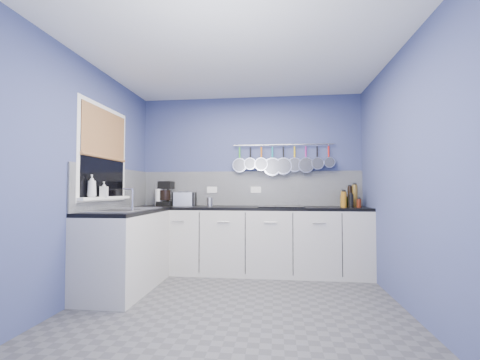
% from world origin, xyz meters
% --- Properties ---
extents(floor, '(3.20, 3.00, 0.02)m').
position_xyz_m(floor, '(0.00, 0.00, -0.01)').
color(floor, '#47474C').
rests_on(floor, ground).
extents(ceiling, '(3.20, 3.00, 0.02)m').
position_xyz_m(ceiling, '(0.00, 0.00, 2.51)').
color(ceiling, white).
rests_on(ceiling, ground).
extents(wall_back, '(3.20, 0.02, 2.50)m').
position_xyz_m(wall_back, '(0.00, 1.51, 1.25)').
color(wall_back, '#3C4474').
rests_on(wall_back, ground).
extents(wall_front, '(3.20, 0.02, 2.50)m').
position_xyz_m(wall_front, '(0.00, -1.51, 1.25)').
color(wall_front, '#3C4474').
rests_on(wall_front, ground).
extents(wall_left, '(0.02, 3.00, 2.50)m').
position_xyz_m(wall_left, '(-1.61, 0.00, 1.25)').
color(wall_left, '#3C4474').
rests_on(wall_left, ground).
extents(wall_right, '(0.02, 3.00, 2.50)m').
position_xyz_m(wall_right, '(1.61, 0.00, 1.25)').
color(wall_right, '#3C4474').
rests_on(wall_right, ground).
extents(backsplash_back, '(3.20, 0.02, 0.50)m').
position_xyz_m(backsplash_back, '(0.00, 1.49, 1.15)').
color(backsplash_back, '#9D9EA4').
rests_on(backsplash_back, wall_back).
extents(backsplash_left, '(0.02, 1.80, 0.50)m').
position_xyz_m(backsplash_left, '(-1.59, 0.60, 1.15)').
color(backsplash_left, '#9D9EA4').
rests_on(backsplash_left, wall_left).
extents(cabinet_run_back, '(3.20, 0.60, 0.86)m').
position_xyz_m(cabinet_run_back, '(0.00, 1.20, 0.43)').
color(cabinet_run_back, '#BAB7B2').
rests_on(cabinet_run_back, ground).
extents(worktop_back, '(3.20, 0.60, 0.04)m').
position_xyz_m(worktop_back, '(0.00, 1.20, 0.88)').
color(worktop_back, black).
rests_on(worktop_back, cabinet_run_back).
extents(cabinet_run_left, '(0.60, 1.20, 0.86)m').
position_xyz_m(cabinet_run_left, '(-1.30, 0.30, 0.43)').
color(cabinet_run_left, '#BAB7B2').
rests_on(cabinet_run_left, ground).
extents(worktop_left, '(0.60, 1.20, 0.04)m').
position_xyz_m(worktop_left, '(-1.30, 0.30, 0.88)').
color(worktop_left, black).
rests_on(worktop_left, cabinet_run_left).
extents(window_frame, '(0.01, 1.00, 1.10)m').
position_xyz_m(window_frame, '(-1.58, 0.30, 1.55)').
color(window_frame, white).
rests_on(window_frame, wall_left).
extents(window_glass, '(0.01, 0.90, 1.00)m').
position_xyz_m(window_glass, '(-1.57, 0.30, 1.55)').
color(window_glass, black).
rests_on(window_glass, wall_left).
extents(bamboo_blind, '(0.01, 0.90, 0.55)m').
position_xyz_m(bamboo_blind, '(-1.56, 0.30, 1.77)').
color(bamboo_blind, '#956544').
rests_on(bamboo_blind, wall_left).
extents(window_sill, '(0.10, 0.98, 0.03)m').
position_xyz_m(window_sill, '(-1.55, 0.30, 1.04)').
color(window_sill, white).
rests_on(window_sill, wall_left).
extents(sink_unit, '(0.50, 0.95, 0.01)m').
position_xyz_m(sink_unit, '(-1.30, 0.30, 0.90)').
color(sink_unit, silver).
rests_on(sink_unit, worktop_left).
extents(mixer_tap, '(0.12, 0.08, 0.26)m').
position_xyz_m(mixer_tap, '(-1.14, 0.12, 1.03)').
color(mixer_tap, silver).
rests_on(mixer_tap, worktop_left).
extents(socket_left, '(0.15, 0.01, 0.09)m').
position_xyz_m(socket_left, '(-0.55, 1.48, 1.13)').
color(socket_left, white).
rests_on(socket_left, backsplash_back).
extents(socket_right, '(0.15, 0.01, 0.09)m').
position_xyz_m(socket_right, '(0.10, 1.48, 1.13)').
color(socket_right, white).
rests_on(socket_right, backsplash_back).
extents(pot_rail, '(1.45, 0.02, 0.02)m').
position_xyz_m(pot_rail, '(0.50, 1.45, 1.78)').
color(pot_rail, silver).
rests_on(pot_rail, wall_back).
extents(soap_bottle_a, '(0.12, 0.12, 0.24)m').
position_xyz_m(soap_bottle_a, '(-1.53, -0.00, 1.17)').
color(soap_bottle_a, white).
rests_on(soap_bottle_a, window_sill).
extents(soap_bottle_b, '(0.10, 0.10, 0.17)m').
position_xyz_m(soap_bottle_b, '(-1.53, 0.23, 1.14)').
color(soap_bottle_b, white).
rests_on(soap_bottle_b, window_sill).
extents(paper_towel, '(0.13, 0.13, 0.24)m').
position_xyz_m(paper_towel, '(-1.27, 1.23, 1.02)').
color(paper_towel, white).
rests_on(paper_towel, worktop_back).
extents(coffee_maker, '(0.21, 0.23, 0.35)m').
position_xyz_m(coffee_maker, '(-1.18, 1.25, 1.08)').
color(coffee_maker, black).
rests_on(coffee_maker, worktop_back).
extents(toaster, '(0.32, 0.22, 0.19)m').
position_xyz_m(toaster, '(-0.93, 1.33, 1.00)').
color(toaster, silver).
rests_on(toaster, worktop_back).
extents(canister, '(0.09, 0.09, 0.12)m').
position_xyz_m(canister, '(-0.53, 1.24, 0.96)').
color(canister, silver).
rests_on(canister, worktop_back).
extents(hob, '(0.59, 0.52, 0.01)m').
position_xyz_m(hob, '(0.46, 1.17, 0.91)').
color(hob, black).
rests_on(hob, worktop_back).
extents(pan_0, '(0.20, 0.05, 0.39)m').
position_xyz_m(pan_0, '(-0.13, 1.44, 1.58)').
color(pan_0, silver).
rests_on(pan_0, pot_rail).
extents(pan_1, '(0.17, 0.10, 0.36)m').
position_xyz_m(pan_1, '(0.02, 1.44, 1.60)').
color(pan_1, silver).
rests_on(pan_1, pot_rail).
extents(pan_2, '(0.19, 0.11, 0.38)m').
position_xyz_m(pan_2, '(0.18, 1.44, 1.59)').
color(pan_2, silver).
rests_on(pan_2, pot_rail).
extents(pan_3, '(0.25, 0.06, 0.44)m').
position_xyz_m(pan_3, '(0.34, 1.44, 1.56)').
color(pan_3, silver).
rests_on(pan_3, pot_rail).
extents(pan_4, '(0.24, 0.06, 0.43)m').
position_xyz_m(pan_4, '(0.50, 1.44, 1.57)').
color(pan_4, silver).
rests_on(pan_4, pot_rail).
extents(pan_5, '(0.20, 0.06, 0.39)m').
position_xyz_m(pan_5, '(0.66, 1.44, 1.58)').
color(pan_5, silver).
rests_on(pan_5, pot_rail).
extents(pan_6, '(0.22, 0.07, 0.41)m').
position_xyz_m(pan_6, '(0.82, 1.44, 1.57)').
color(pan_6, silver).
rests_on(pan_6, pot_rail).
extents(pan_7, '(0.18, 0.09, 0.37)m').
position_xyz_m(pan_7, '(0.98, 1.44, 1.60)').
color(pan_7, silver).
rests_on(pan_7, pot_rail).
extents(pan_8, '(0.15, 0.10, 0.34)m').
position_xyz_m(pan_8, '(1.14, 1.44, 1.61)').
color(pan_8, silver).
rests_on(pan_8, pot_rail).
extents(condiment_0, '(0.07, 0.07, 0.17)m').
position_xyz_m(condiment_0, '(1.45, 1.32, 0.98)').
color(condiment_0, '#3F721E').
rests_on(condiment_0, worktop_back).
extents(condiment_1, '(0.07, 0.07, 0.12)m').
position_xyz_m(condiment_1, '(1.35, 1.32, 0.96)').
color(condiment_1, '#265919').
rests_on(condiment_1, worktop_back).
extents(condiment_2, '(0.05, 0.05, 0.15)m').
position_xyz_m(condiment_2, '(1.29, 1.33, 0.97)').
color(condiment_2, brown).
rests_on(condiment_2, worktop_back).
extents(condiment_3, '(0.07, 0.07, 0.30)m').
position_xyz_m(condiment_3, '(1.44, 1.24, 1.05)').
color(condiment_3, brown).
rests_on(condiment_3, worktop_back).
extents(condiment_4, '(0.06, 0.06, 0.28)m').
position_xyz_m(condiment_4, '(1.37, 1.23, 1.04)').
color(condiment_4, black).
rests_on(condiment_4, worktop_back).
extents(condiment_5, '(0.07, 0.07, 0.21)m').
position_xyz_m(condiment_5, '(1.29, 1.24, 1.00)').
color(condiment_5, olive).
rests_on(condiment_5, worktop_back).
extents(condiment_6, '(0.06, 0.06, 0.11)m').
position_xyz_m(condiment_6, '(1.46, 1.11, 0.95)').
color(condiment_6, '#4C190C').
rests_on(condiment_6, worktop_back).
extents(condiment_7, '(0.06, 0.06, 0.17)m').
position_xyz_m(condiment_7, '(1.36, 1.12, 0.99)').
color(condiment_7, black).
rests_on(condiment_7, worktop_back).
extents(condiment_8, '(0.07, 0.07, 0.20)m').
position_xyz_m(condiment_8, '(1.27, 1.11, 1.00)').
color(condiment_8, '#8C5914').
rests_on(condiment_8, worktop_back).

